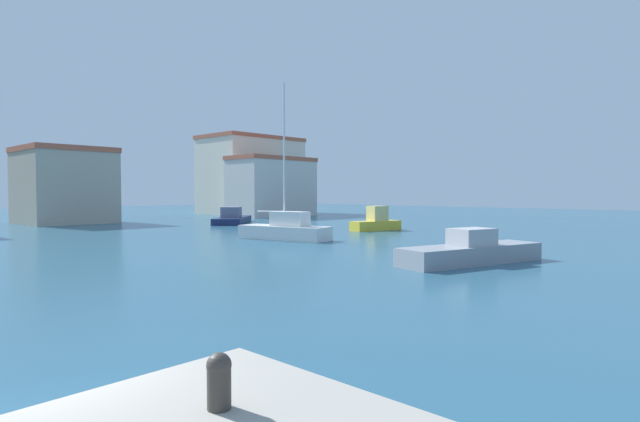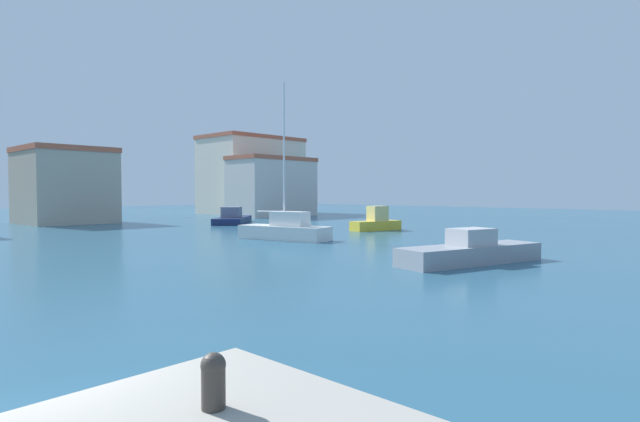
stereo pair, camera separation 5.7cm
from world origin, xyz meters
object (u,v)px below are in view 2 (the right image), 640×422
Objects in this scene: mooring_bollard at (213,378)px; sailboat_white_behind_lamppost at (285,229)px; motorboat_yellow_center_channel at (376,222)px; motorboat_navy_mid_harbor at (233,218)px; motorboat_grey_far_right at (471,252)px.

mooring_bollard is 0.05× the size of sailboat_white_behind_lamppost.
motorboat_yellow_center_channel is at bearing 34.69° from mooring_bollard.
motorboat_navy_mid_harbor is at bearing 97.99° from motorboat_yellow_center_channel.
sailboat_white_behind_lamppost is 18.18m from motorboat_navy_mid_harbor.
sailboat_white_behind_lamppost reaches higher than motorboat_yellow_center_channel.
motorboat_navy_mid_harbor reaches higher than motorboat_grey_far_right.
mooring_bollard is at bearing -134.05° from sailboat_white_behind_lamppost.
mooring_bollard is 18.51m from motorboat_grey_far_right.
mooring_bollard is 0.07× the size of motorboat_grey_far_right.
motorboat_yellow_center_channel is at bearing 49.25° from motorboat_grey_far_right.
motorboat_navy_mid_harbor is (9.97, 29.86, -0.00)m from motorboat_grey_far_right.
sailboat_white_behind_lamppost is (19.26, 19.91, -0.73)m from mooring_bollard.
motorboat_navy_mid_harbor is (27.34, 36.19, -0.91)m from mooring_bollard.
motorboat_navy_mid_harbor is (8.08, 16.28, -0.18)m from sailboat_white_behind_lamppost.
motorboat_grey_far_right is at bearing -130.75° from motorboat_yellow_center_channel.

